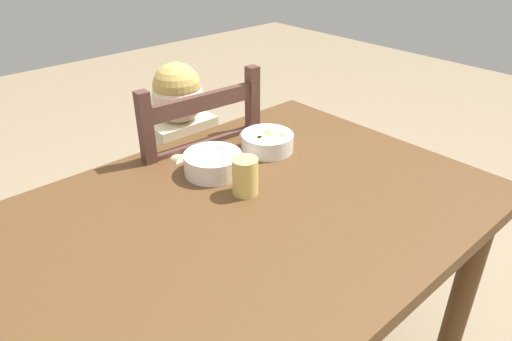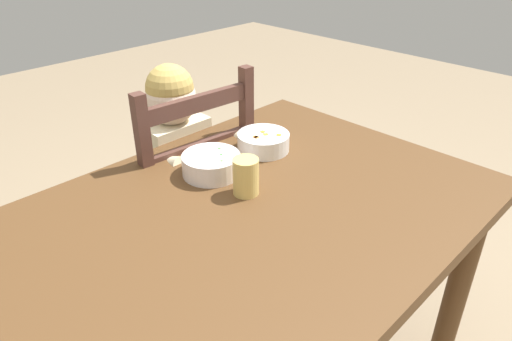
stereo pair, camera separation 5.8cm
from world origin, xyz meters
name	(u,v)px [view 1 (the left image)]	position (x,y,z in m)	size (l,w,h in m)	color
dining_table	(252,238)	(0.00, 0.00, 0.61)	(1.22, 0.90, 0.71)	#52351B
dining_chair	(189,198)	(0.13, 0.50, 0.44)	(0.45, 0.45, 0.93)	#4E2F27
child_figure	(187,155)	(0.14, 0.49, 0.62)	(0.32, 0.31, 0.94)	beige
bowl_of_peas	(213,163)	(0.03, 0.20, 0.74)	(0.16, 0.16, 0.06)	white
bowl_of_carrots	(267,141)	(0.24, 0.20, 0.74)	(0.16, 0.16, 0.06)	white
spoon	(256,158)	(0.17, 0.17, 0.72)	(0.14, 0.04, 0.01)	silver
drinking_cup	(245,176)	(0.03, 0.06, 0.76)	(0.07, 0.07, 0.10)	#E0C165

